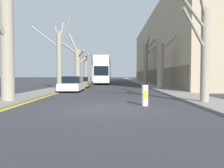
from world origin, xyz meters
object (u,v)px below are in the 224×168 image
at_px(double_decker_bus, 103,69).
at_px(parked_car_1, 83,82).
at_px(street_tree_right_0, 203,46).
at_px(street_tree_right_1, 161,64).
at_px(street_tree_left_4, 92,67).
at_px(street_tree_left_3, 85,68).
at_px(street_tree_left_0, 6,41).
at_px(street_tree_left_1, 59,55).
at_px(parked_car_0, 73,84).
at_px(street_tree_left_2, 77,64).
at_px(street_tree_right_2, 146,62).
at_px(traffic_bollard, 145,95).

relative_size(double_decker_bus, parked_car_1, 2.56).
relative_size(street_tree_right_0, street_tree_right_1, 1.18).
bearing_deg(parked_car_1, street_tree_left_4, 93.41).
relative_size(street_tree_left_3, street_tree_left_4, 0.98).
bearing_deg(street_tree_left_0, street_tree_right_1, 44.10).
bearing_deg(street_tree_left_1, street_tree_left_3, 90.41).
bearing_deg(street_tree_left_4, street_tree_right_0, -76.79).
height_order(street_tree_left_3, street_tree_right_1, street_tree_left_3).
relative_size(street_tree_left_0, street_tree_right_1, 1.46).
xyz_separation_m(street_tree_left_1, street_tree_left_4, (0.16, 33.62, -0.13)).
bearing_deg(street_tree_left_3, street_tree_right_0, -72.06).
relative_size(street_tree_left_1, street_tree_left_3, 1.01).
distance_m(double_decker_bus, parked_car_1, 11.75).
distance_m(street_tree_left_1, parked_car_0, 4.25).
bearing_deg(street_tree_left_2, street_tree_right_0, -64.97).
distance_m(street_tree_right_1, parked_car_1, 10.19).
bearing_deg(street_tree_right_2, parked_car_1, -141.16).
bearing_deg(street_tree_left_4, street_tree_left_1, -90.27).
bearing_deg(street_tree_right_1, parked_car_1, 153.33).
relative_size(parked_car_0, traffic_bollard, 4.20).
relative_size(street_tree_right_1, parked_car_1, 1.26).
bearing_deg(parked_car_0, street_tree_left_3, 94.81).
bearing_deg(street_tree_left_2, street_tree_right_2, -0.52).
bearing_deg(street_tree_right_1, street_tree_right_0, -90.50).
relative_size(double_decker_bus, parked_car_0, 2.54).
relative_size(street_tree_left_3, street_tree_right_0, 1.16).
height_order(street_tree_right_2, traffic_bollard, street_tree_right_2).
distance_m(street_tree_left_2, street_tree_right_2, 11.03).
bearing_deg(parked_car_1, street_tree_left_2, 104.82).
bearing_deg(double_decker_bus, street_tree_left_4, 101.82).
bearing_deg(street_tree_left_4, parked_car_1, -86.59).
relative_size(street_tree_right_2, parked_car_1, 1.68).
bearing_deg(street_tree_left_1, street_tree_left_4, 89.73).
bearing_deg(street_tree_left_3, street_tree_left_0, -90.05).
xyz_separation_m(street_tree_left_1, parked_car_1, (1.91, 4.27, -3.04)).
height_order(street_tree_right_2, parked_car_0, street_tree_right_2).
xyz_separation_m(street_tree_left_3, parked_car_1, (2.07, -17.95, -2.46)).
relative_size(street_tree_left_2, parked_car_1, 1.87).
bearing_deg(street_tree_left_3, double_decker_bus, -58.11).
distance_m(double_decker_bus, traffic_bollard, 28.22).
bearing_deg(street_tree_right_1, street_tree_left_3, 116.09).
bearing_deg(traffic_bollard, double_decker_bus, 97.30).
xyz_separation_m(street_tree_left_2, parked_car_0, (1.96, -14.01, -2.64)).
height_order(street_tree_left_0, street_tree_left_1, street_tree_left_0).
distance_m(street_tree_left_1, double_decker_bus, 16.19).
xyz_separation_m(street_tree_left_1, double_decker_bus, (3.92, 15.67, -1.03)).
height_order(street_tree_left_2, traffic_bollard, street_tree_left_2).
bearing_deg(traffic_bollard, street_tree_right_2, 81.69).
relative_size(street_tree_left_4, parked_car_1, 1.75).
bearing_deg(street_tree_right_1, street_tree_left_2, 132.47).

